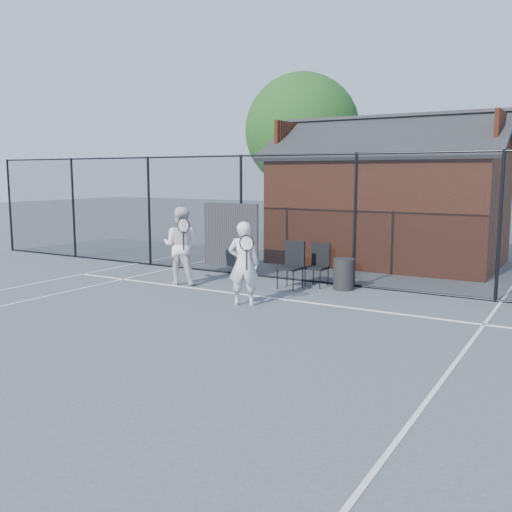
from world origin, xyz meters
The scene contains 10 objects.
ground centered at (0.00, 0.00, 0.00)m, with size 80.00×80.00×0.00m, color #43494D.
court_lines centered at (0.00, -1.32, 0.01)m, with size 11.02×18.00×0.01m.
fence centered at (-0.30, 5.00, 1.45)m, with size 22.04×3.00×3.00m.
clubhouse centered at (0.50, 9.00, 1.61)m, with size 6.50×4.36×4.19m.
tree_left centered at (-4.50, 13.50, 4.19)m, with size 4.48×4.48×6.44m.
player_front centered at (-0.17, 2.17, 0.82)m, with size 0.78×0.64×1.64m.
player_back centered at (-2.54, 3.26, 0.90)m, with size 1.04×0.87×1.79m.
chair_left centered at (0.27, 4.60, 0.48)m, with size 0.46×0.48×0.95m, color black.
chair_right centered at (-0.15, 4.10, 0.51)m, with size 0.49×0.51×1.02m, color black.
waste_bin centered at (0.93, 4.60, 0.34)m, with size 0.47×0.47×0.69m, color #272727.
Camera 1 is at (5.57, -7.02, 2.53)m, focal length 40.00 mm.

